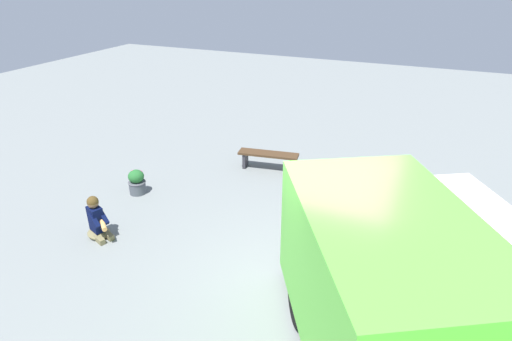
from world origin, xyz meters
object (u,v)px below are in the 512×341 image
at_px(food_truck, 400,324).
at_px(planter_flowering_near, 137,182).
at_px(person_customer, 97,221).
at_px(plaza_bench, 268,157).

xyz_separation_m(food_truck, planter_flowering_near, (6.46, -3.02, -0.78)).
relative_size(person_customer, planter_flowering_near, 1.50).
bearing_deg(plaza_bench, planter_flowering_near, 46.11).
bearing_deg(person_customer, food_truck, 169.03).
height_order(food_truck, person_customer, food_truck).
bearing_deg(person_customer, planter_flowering_near, -76.51).
distance_m(person_customer, planter_flowering_near, 1.91).
relative_size(food_truck, plaza_bench, 3.22).
relative_size(food_truck, person_customer, 5.82).
bearing_deg(planter_flowering_near, person_customer, 103.49).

